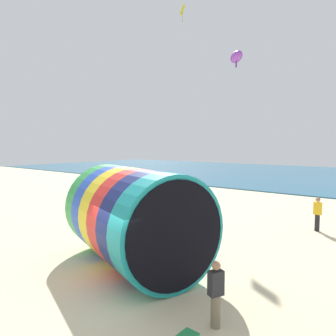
{
  "coord_description": "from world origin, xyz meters",
  "views": [
    {
      "loc": [
        6.67,
        -6.16,
        4.43
      ],
      "look_at": [
        -1.09,
        3.55,
        3.5
      ],
      "focal_mm": 32.0,
      "sensor_mm": 36.0,
      "label": 1
    }
  ],
  "objects_px": {
    "giant_inflatable_tube": "(135,217)",
    "bystander_near_water": "(317,214)",
    "kite_yellow_diamond": "(182,10)",
    "kite_purple_parafoil": "(236,57)",
    "kite_handler": "(216,294)"
  },
  "relations": [
    {
      "from": "kite_purple_parafoil",
      "to": "bystander_near_water",
      "type": "distance_m",
      "value": 9.4
    },
    {
      "from": "kite_yellow_diamond",
      "to": "kite_purple_parafoil",
      "type": "distance_m",
      "value": 20.16
    },
    {
      "from": "kite_yellow_diamond",
      "to": "kite_purple_parafoil",
      "type": "bearing_deg",
      "value": -47.53
    },
    {
      "from": "kite_yellow_diamond",
      "to": "bystander_near_water",
      "type": "distance_m",
      "value": 22.34
    },
    {
      "from": "kite_handler",
      "to": "kite_yellow_diamond",
      "type": "xyz_separation_m",
      "value": [
        -13.7,
        17.46,
        16.33
      ]
    },
    {
      "from": "giant_inflatable_tube",
      "to": "kite_purple_parafoil",
      "type": "relative_size",
      "value": 5.53
    },
    {
      "from": "kite_handler",
      "to": "bystander_near_water",
      "type": "xyz_separation_m",
      "value": [
        -0.01,
        10.58,
        0.07
      ]
    },
    {
      "from": "giant_inflatable_tube",
      "to": "kite_yellow_diamond",
      "type": "bearing_deg",
      "value": 120.59
    },
    {
      "from": "giant_inflatable_tube",
      "to": "kite_purple_parafoil",
      "type": "height_order",
      "value": "kite_purple_parafoil"
    },
    {
      "from": "giant_inflatable_tube",
      "to": "kite_yellow_diamond",
      "type": "relative_size",
      "value": 4.12
    },
    {
      "from": "bystander_near_water",
      "to": "kite_handler",
      "type": "bearing_deg",
      "value": -89.94
    },
    {
      "from": "kite_purple_parafoil",
      "to": "bystander_near_water",
      "type": "bearing_deg",
      "value": 75.09
    },
    {
      "from": "kite_yellow_diamond",
      "to": "bystander_near_water",
      "type": "height_order",
      "value": "kite_yellow_diamond"
    },
    {
      "from": "giant_inflatable_tube",
      "to": "bystander_near_water",
      "type": "relative_size",
      "value": 3.64
    },
    {
      "from": "kite_purple_parafoil",
      "to": "kite_yellow_diamond",
      "type": "bearing_deg",
      "value": 132.47
    }
  ]
}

